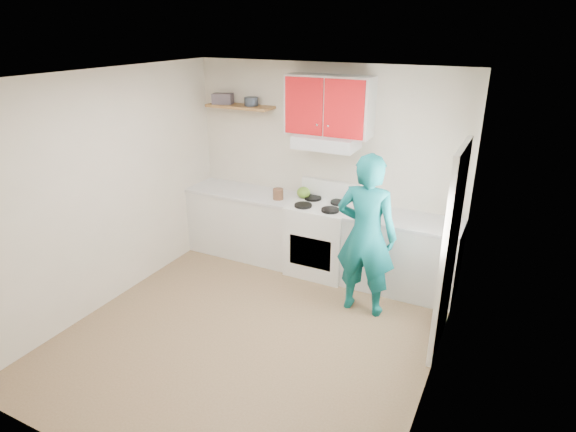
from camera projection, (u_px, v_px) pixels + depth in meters
The scene contains 21 objects.
floor at pixel (252, 332), 5.04m from camera, with size 3.80×3.80×0.00m, color brown.
ceiling at pixel (243, 77), 4.06m from camera, with size 3.60×3.80×0.04m, color white.
back_wall at pixel (325, 168), 6.13m from camera, with size 3.60×0.04×2.60m, color beige.
front_wall at pixel (90, 321), 2.98m from camera, with size 3.60×0.04×2.60m, color beige.
left_wall at pixel (109, 191), 5.30m from camera, with size 0.04×3.80×2.60m, color beige.
right_wall at pixel (442, 256), 3.80m from camera, with size 0.04×3.80×2.60m, color beige.
door at pixel (449, 252), 4.49m from camera, with size 0.05×0.85×2.05m, color white.
door_glass at pixel (452, 209), 4.35m from camera, with size 0.01×0.55×0.95m, color white.
counter_left at pixel (245, 223), 6.63m from camera, with size 1.52×0.60×0.90m, color silver.
counter_right at pixel (401, 255), 5.72m from camera, with size 1.32×0.60×0.90m, color silver.
stove at pixel (320, 239), 6.13m from camera, with size 0.76×0.65×0.92m, color white.
range_hood at pixel (326, 142), 5.75m from camera, with size 0.76×0.44×0.15m, color silver.
upper_cabinets at pixel (329, 106), 5.64m from camera, with size 1.02×0.33×0.70m, color #AE0F12.
shelf at pixel (240, 106), 6.21m from camera, with size 0.90×0.30×0.04m, color brown.
books at pixel (223, 99), 6.28m from camera, with size 0.26×0.18×0.13m, color #473E46.
tin at pixel (251, 101), 6.13m from camera, with size 0.18×0.18×0.11m, color #333D4C.
kettle at pixel (304, 192), 6.17m from camera, with size 0.17×0.17×0.15m, color #5C8A26.
crock at pixel (278, 195), 6.13m from camera, with size 0.13×0.13×0.16m, color #4C3221.
cutting_board at pixel (392, 220), 5.52m from camera, with size 0.27×0.20×0.02m, color olive.
silicone_mat at pixel (435, 224), 5.44m from camera, with size 0.34×0.28×0.01m, color red.
person at pixel (366, 236), 5.12m from camera, with size 0.66×0.44×1.82m, color #0A5E62.
Camera 1 is at (2.23, -3.59, 3.02)m, focal length 29.82 mm.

